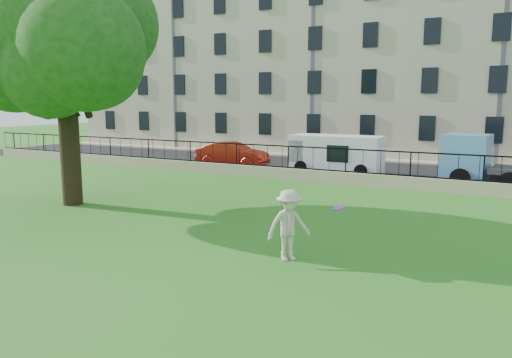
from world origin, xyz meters
The scene contains 12 objects.
ground centered at (0.00, 0.00, 0.00)m, with size 120.00×120.00×0.00m, color #256E1A.
retaining_wall centered at (0.00, 12.00, 0.30)m, with size 50.00×0.40×0.60m, color tan.
iron_railing centered at (0.00, 12.00, 1.15)m, with size 50.00×0.05×1.13m.
street centered at (0.00, 16.70, 0.01)m, with size 60.00×9.00×0.01m, color black.
sidewalk centered at (0.00, 21.90, 0.06)m, with size 60.00×1.40×0.12m, color tan.
building_row centered at (0.00, 27.57, 6.92)m, with size 56.40×10.40×13.80m.
tree centered at (-8.06, 2.71, 6.33)m, with size 7.86×6.06×9.61m.
man centered at (2.28, 0.37, 0.90)m, with size 1.17×0.67×1.81m, color beige.
frisbee centered at (3.29, 1.19, 1.30)m, with size 0.27×0.27×0.03m, color #A929EA.
red_sedan centered at (-8.09, 15.06, 0.73)m, with size 1.54×4.43×1.46m, color #A82214.
white_van centered at (-1.62, 15.32, 1.04)m, with size 4.95×1.93×2.08m, color white.
blue_truck centered at (6.90, 14.40, 1.20)m, with size 5.73×2.03×2.40m, color #5288C0.
Camera 1 is at (7.28, -10.78, 4.04)m, focal length 35.00 mm.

